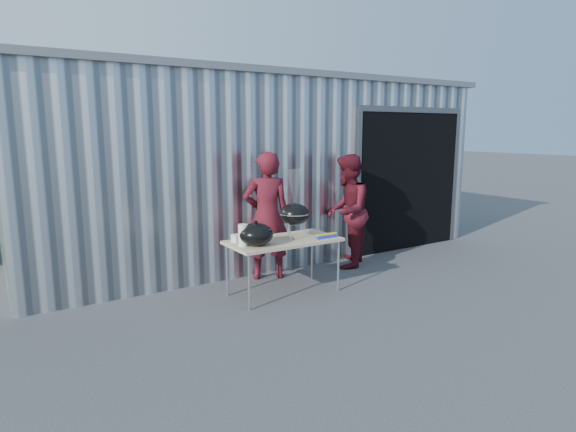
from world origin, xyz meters
TOP-DOWN VIEW (x-y plane):
  - ground at (0.00, 0.00)m, footprint 80.00×80.00m
  - building at (0.92, 4.59)m, footprint 8.20×6.20m
  - folding_table at (-0.02, 0.76)m, footprint 1.50×0.75m
  - kettle_grill at (0.14, 0.73)m, footprint 0.41×0.41m
  - grill_lid at (-0.49, 0.66)m, footprint 0.44×0.44m
  - paper_towels at (-0.65, 0.71)m, footprint 0.12×0.12m
  - white_tub at (-0.57, 0.94)m, footprint 0.20×0.15m
  - foil_box at (0.51, 0.51)m, footprint 0.32×0.05m
  - person_cook at (0.14, 1.48)m, footprint 0.80×0.66m
  - person_bystander at (1.55, 1.34)m, footprint 1.12×1.10m

SIDE VIEW (x-z plane):
  - ground at x=0.00m, z-range 0.00..0.00m
  - folding_table at x=-0.02m, z-range 0.33..1.08m
  - foil_box at x=0.51m, z-range 0.75..0.81m
  - white_tub at x=-0.57m, z-range 0.75..0.85m
  - paper_towels at x=-0.65m, z-range 0.75..1.03m
  - grill_lid at x=-0.49m, z-range 0.74..1.05m
  - person_bystander at x=1.55m, z-range 0.00..1.82m
  - person_cook at x=0.14m, z-range 0.00..1.89m
  - kettle_grill at x=0.14m, z-range 0.71..1.64m
  - building at x=0.92m, z-range -0.01..3.09m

